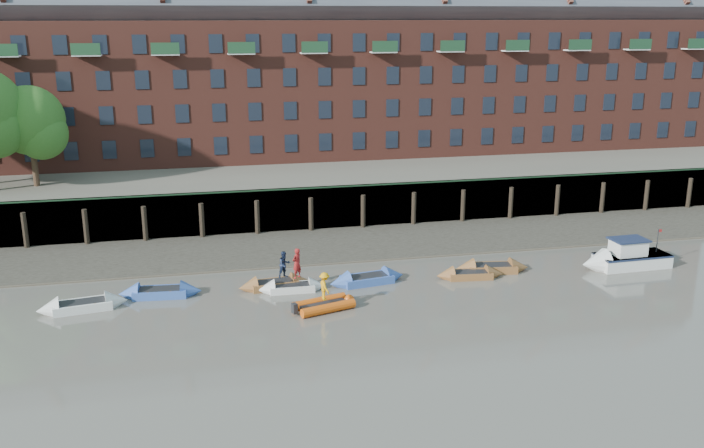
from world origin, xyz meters
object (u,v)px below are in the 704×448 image
object	(u,v)px
rowboat_3	(292,288)
motor_launch	(619,259)
rowboat_6	(492,268)
rib_tender	(326,304)
person_rower_b	(284,264)
rowboat_5	(470,275)
person_rib_crew	(325,286)
rowboat_0	(83,306)
rowboat_1	(160,292)
person_rower_a	(297,263)
rowboat_2	(274,284)
rowboat_4	(367,279)

from	to	relation	value
rowboat_3	motor_launch	world-z (taller)	motor_launch
rowboat_6	motor_launch	distance (m)	8.29
rib_tender	person_rower_b	distance (m)	4.08
person_rower_b	rowboat_6	bearing A→B (deg)	-24.69
rowboat_5	person_rower_b	world-z (taller)	person_rower_b
person_rib_crew	rowboat_0	bearing A→B (deg)	68.35
rib_tender	person_rib_crew	distance (m)	1.09
rowboat_1	person_rower_a	world-z (taller)	person_rower_a
rowboat_0	motor_launch	bearing A→B (deg)	-9.06
rowboat_2	rowboat_4	bearing A→B (deg)	-11.41
rowboat_2	rowboat_3	distance (m)	1.21
rowboat_4	person_rower_b	xyz separation A→B (m)	(-5.01, -0.10, 1.35)
rowboat_0	person_rower_a	xyz separation A→B (m)	(11.99, 0.41, 1.45)
rowboat_1	rowboat_6	xyz separation A→B (m)	(20.38, -0.11, -0.00)
rowboat_2	rowboat_6	size ratio (longest dim) A/B	0.92
rowboat_1	motor_launch	bearing A→B (deg)	2.46
rowboat_6	motor_launch	size ratio (longest dim) A/B	0.81
rowboat_1	rowboat_2	distance (m)	6.60
rowboat_3	rowboat_4	world-z (taller)	rowboat_4
rowboat_2	person_rib_crew	world-z (taller)	person_rib_crew
rowboat_0	rib_tender	bearing A→B (deg)	-20.91
rowboat_0	motor_launch	world-z (taller)	motor_launch
rowboat_2	person_rib_crew	distance (m)	4.71
rowboat_4	rowboat_1	bearing A→B (deg)	168.65
rowboat_1	rib_tender	size ratio (longest dim) A/B	1.34
rowboat_1	rowboat_4	bearing A→B (deg)	2.75
motor_launch	person_rower_b	xyz separation A→B (m)	(-21.42, 0.65, 0.97)
rowboat_4	person_rower_a	world-z (taller)	person_rower_a
rowboat_3	person_rower_b	bearing A→B (deg)	148.20
rowboat_4	rib_tender	world-z (taller)	rowboat_4
rowboat_6	rib_tender	world-z (taller)	rowboat_6
rowboat_3	rib_tender	bearing A→B (deg)	-63.49
rowboat_0	person_rib_crew	world-z (taller)	person_rib_crew
rowboat_2	person_rower_b	size ratio (longest dim) A/B	2.77
rowboat_0	person_rower_a	bearing A→B (deg)	-7.07
rowboat_5	person_rower_b	xyz separation A→B (m)	(-11.42, 0.38, 1.38)
rowboat_3	rowboat_6	xyz separation A→B (m)	(12.83, 0.68, 0.03)
motor_launch	rowboat_3	bearing A→B (deg)	-2.83
rowboat_0	person_rib_crew	xyz separation A→B (m)	(13.06, -2.78, 1.10)
rowboat_6	person_rower_a	distance (m)	12.61
rowboat_5	motor_launch	world-z (taller)	motor_launch
rowboat_1	rib_tender	bearing A→B (deg)	-18.78
rowboat_4	rowboat_5	size ratio (longest dim) A/B	1.16
rowboat_2	rowboat_5	distance (m)	12.03
rowboat_3	person_rower_b	distance (m)	1.45
rowboat_2	rowboat_5	size ratio (longest dim) A/B	1.03
rowboat_3	rowboat_5	world-z (taller)	rowboat_5
rowboat_2	person_rib_crew	xyz separation A→B (m)	(2.34, -3.93, 1.13)
rowboat_6	rowboat_2	bearing A→B (deg)	-172.63
rowboat_5	rowboat_6	distance (m)	1.96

